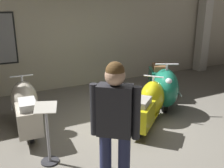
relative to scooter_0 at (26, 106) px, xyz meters
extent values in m
plane|color=slate|center=(1.76, -1.03, -0.46)|extent=(60.00, 60.00, 0.00)
cube|color=#BCB29E|center=(1.76, 2.23, 1.47)|extent=(18.00, 0.20, 3.86)
cube|color=beige|center=(6.60, 1.88, 1.47)|extent=(0.36, 0.36, 3.86)
cylinder|color=black|center=(0.02, 0.32, -0.26)|extent=(0.11, 0.41, 0.41)
cylinder|color=silver|center=(0.02, 0.32, -0.26)|extent=(0.11, 0.19, 0.18)
cylinder|color=black|center=(-0.05, -0.65, -0.26)|extent=(0.11, 0.41, 0.41)
cylinder|color=silver|center=(-0.05, -0.65, -0.26)|extent=(0.11, 0.19, 0.18)
cube|color=beige|center=(-0.01, -0.16, -0.28)|extent=(0.44, 0.99, 0.05)
ellipsoid|color=beige|center=(0.02, 0.27, 0.03)|extent=(0.59, 0.89, 0.77)
cube|color=beige|center=(-0.05, -0.61, -0.03)|extent=(0.46, 0.72, 0.45)
cube|color=silver|center=(-0.05, -0.61, 0.25)|extent=(0.32, 0.51, 0.12)
sphere|color=silver|center=(0.04, 0.55, 0.25)|extent=(0.15, 0.15, 0.15)
cylinder|color=silver|center=(0.02, 0.30, 0.39)|extent=(0.04, 0.04, 0.28)
cylinder|color=silver|center=(0.02, 0.30, 0.53)|extent=(0.45, 0.07, 0.03)
cube|color=silver|center=(-0.24, 0.28, -0.02)|extent=(0.06, 0.68, 0.02)
cylinder|color=black|center=(2.50, -0.78, -0.27)|extent=(0.34, 0.30, 0.38)
cylinder|color=silver|center=(2.50, -0.78, -0.27)|extent=(0.19, 0.18, 0.17)
cylinder|color=black|center=(1.80, -1.36, -0.27)|extent=(0.34, 0.30, 0.38)
cylinder|color=silver|center=(1.80, -1.36, -0.27)|extent=(0.19, 0.18, 0.17)
cube|color=gold|center=(2.15, -1.07, -0.29)|extent=(0.92, 0.85, 0.05)
ellipsoid|color=gold|center=(2.46, -0.81, 0.01)|extent=(0.94, 0.90, 0.73)
cube|color=gold|center=(1.83, -1.34, -0.06)|extent=(0.75, 0.71, 0.42)
cube|color=gray|center=(1.83, -1.34, 0.21)|extent=(0.52, 0.50, 0.11)
sphere|color=silver|center=(2.67, -0.64, 0.21)|extent=(0.14, 0.14, 0.14)
cylinder|color=silver|center=(2.48, -0.79, 0.34)|extent=(0.04, 0.04, 0.27)
cylinder|color=silver|center=(2.48, -0.79, 0.47)|extent=(0.29, 0.34, 0.03)
cube|color=silver|center=(2.30, -0.62, -0.04)|extent=(0.50, 0.42, 0.02)
cylinder|color=black|center=(2.93, -0.65, -0.23)|extent=(0.30, 0.44, 0.46)
cylinder|color=silver|center=(2.93, -0.65, -0.23)|extent=(0.19, 0.23, 0.21)
cylinder|color=black|center=(3.46, 0.30, -0.23)|extent=(0.30, 0.44, 0.46)
cylinder|color=silver|center=(3.46, 0.30, -0.23)|extent=(0.19, 0.23, 0.21)
cube|color=#196B51|center=(3.19, -0.18, -0.25)|extent=(0.88, 1.15, 0.06)
ellipsoid|color=#196B51|center=(2.96, -0.60, 0.10)|extent=(0.98, 1.13, 0.87)
cube|color=#196B51|center=(3.43, 0.26, 0.02)|extent=(0.77, 0.90, 0.50)
cube|color=brown|center=(3.43, 0.26, 0.34)|extent=(0.54, 0.63, 0.14)
sphere|color=silver|center=(2.81, -0.89, 0.33)|extent=(0.17, 0.17, 0.17)
cylinder|color=silver|center=(2.94, -0.63, 0.49)|extent=(0.05, 0.05, 0.32)
cylinder|color=silver|center=(2.94, -0.63, 0.65)|extent=(0.46, 0.27, 0.04)
cube|color=silver|center=(3.22, -0.74, 0.04)|extent=(0.38, 0.68, 0.03)
cylinder|color=#23284C|center=(0.75, -2.59, 0.06)|extent=(0.15, 0.15, 0.87)
cylinder|color=#23284C|center=(0.57, -2.44, 0.06)|extent=(0.15, 0.15, 0.87)
cube|color=#232328|center=(0.66, -2.51, 0.73)|extent=(0.45, 0.42, 0.62)
cylinder|color=#232328|center=(0.86, -2.67, 0.72)|extent=(0.10, 0.10, 0.64)
cylinder|color=#232328|center=(0.47, -2.35, 0.72)|extent=(0.10, 0.10, 0.64)
sphere|color=tan|center=(0.66, -2.51, 1.15)|extent=(0.23, 0.23, 0.23)
sphere|color=brown|center=(0.66, -2.51, 1.20)|extent=(0.22, 0.22, 0.22)
cylinder|color=#333338|center=(0.10, -1.41, -0.45)|extent=(0.28, 0.28, 0.02)
cylinder|color=#A5A5AD|center=(0.10, -1.41, 0.01)|extent=(0.04, 0.04, 0.88)
cube|color=silver|center=(0.10, -1.41, 0.47)|extent=(0.38, 0.33, 0.12)
camera|label=1|loc=(-0.62, -4.92, 1.90)|focal=40.82mm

